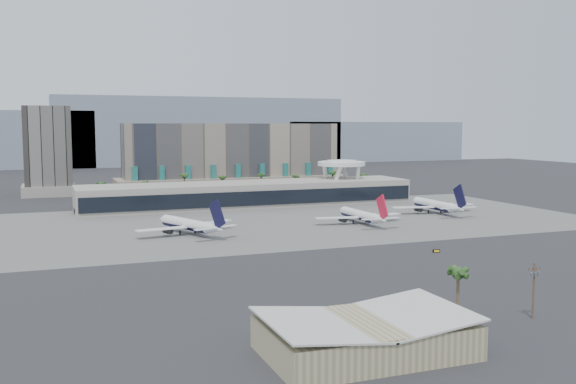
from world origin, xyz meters
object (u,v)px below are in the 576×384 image
object	(u,v)px
service_vehicle_a	(210,229)
taxiway_sign	(436,251)
airliner_right	(436,205)
service_vehicle_b	(371,221)
airliner_centre	(361,215)
utility_pole	(534,286)
airliner_left	(189,224)

from	to	relation	value
service_vehicle_a	taxiway_sign	xyz separation A→B (m)	(57.86, -67.62, -0.45)
airliner_right	service_vehicle_b	distance (m)	47.13
airliner_centre	service_vehicle_a	distance (m)	63.73
utility_pole	service_vehicle_b	distance (m)	133.49
airliner_left	service_vehicle_b	distance (m)	76.61
airliner_centre	service_vehicle_b	world-z (taller)	airliner_centre
service_vehicle_b	airliner_right	bearing A→B (deg)	-2.74
airliner_right	taxiway_sign	world-z (taller)	airliner_right
utility_pole	service_vehicle_a	size ratio (longest dim) A/B	2.97
utility_pole	service_vehicle_b	world-z (taller)	utility_pole
airliner_right	service_vehicle_a	bearing A→B (deg)	-172.96
airliner_left	service_vehicle_b	bearing A→B (deg)	-22.57
airliner_centre	airliner_right	bearing A→B (deg)	17.37
utility_pole	taxiway_sign	bearing A→B (deg)	72.35
airliner_right	service_vehicle_a	xyz separation A→B (m)	(-111.07, -11.98, -2.88)
service_vehicle_a	airliner_right	bearing A→B (deg)	29.56
airliner_centre	service_vehicle_b	bearing A→B (deg)	-22.63
taxiway_sign	service_vehicle_a	bearing A→B (deg)	146.18
utility_pole	service_vehicle_b	size ratio (longest dim) A/B	3.21
airliner_left	service_vehicle_a	size ratio (longest dim) A/B	10.17
service_vehicle_a	taxiway_sign	bearing A→B (deg)	-26.05
utility_pole	airliner_left	bearing A→B (deg)	109.13
utility_pole	airliner_right	bearing A→B (deg)	63.09
airliner_right	taxiway_sign	size ratio (longest dim) A/B	18.43
airliner_centre	airliner_left	bearing A→B (deg)	178.82
utility_pole	airliner_centre	size ratio (longest dim) A/B	0.29
taxiway_sign	airliner_left	bearing A→B (deg)	152.26
airliner_centre	service_vehicle_a	size ratio (longest dim) A/B	10.13
airliner_right	service_vehicle_a	world-z (taller)	airliner_right
airliner_left	airliner_centre	size ratio (longest dim) A/B	1.00
service_vehicle_a	service_vehicle_b	bearing A→B (deg)	18.61
utility_pole	airliner_right	size ratio (longest dim) A/B	0.27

